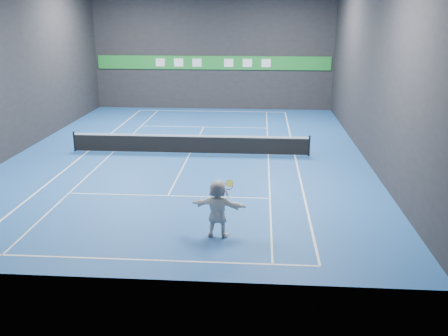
# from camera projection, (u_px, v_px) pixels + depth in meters

# --- Properties ---
(ground) EXTENTS (26.00, 26.00, 0.00)m
(ground) POSITION_uv_depth(u_px,v_px,m) (190.00, 153.00, 26.25)
(ground) COLOR #1C4F9B
(ground) RESTS_ON ground
(wall_back) EXTENTS (18.00, 0.10, 9.00)m
(wall_back) POSITION_uv_depth(u_px,v_px,m) (213.00, 49.00, 37.29)
(wall_back) COLOR black
(wall_back) RESTS_ON ground
(wall_front) EXTENTS (18.00, 0.10, 9.00)m
(wall_front) POSITION_uv_depth(u_px,v_px,m) (115.00, 119.00, 12.53)
(wall_front) COLOR black
(wall_front) RESTS_ON ground
(wall_left) EXTENTS (0.10, 26.00, 9.00)m
(wall_left) POSITION_uv_depth(u_px,v_px,m) (14.00, 65.00, 25.55)
(wall_left) COLOR black
(wall_left) RESTS_ON ground
(wall_right) EXTENTS (0.10, 26.00, 9.00)m
(wall_right) POSITION_uv_depth(u_px,v_px,m) (371.00, 68.00, 24.28)
(wall_right) COLOR black
(wall_right) RESTS_ON ground
(baseline_near) EXTENTS (10.98, 0.08, 0.01)m
(baseline_near) POSITION_uv_depth(u_px,v_px,m) (135.00, 260.00, 14.92)
(baseline_near) COLOR white
(baseline_near) RESTS_ON ground
(baseline_far) EXTENTS (10.98, 0.08, 0.01)m
(baseline_far) POSITION_uv_depth(u_px,v_px,m) (212.00, 111.00, 37.57)
(baseline_far) COLOR white
(baseline_far) RESTS_ON ground
(sideline_doubles_left) EXTENTS (0.08, 23.78, 0.01)m
(sideline_doubles_left) POSITION_uv_depth(u_px,v_px,m) (88.00, 151.00, 26.63)
(sideline_doubles_left) COLOR white
(sideline_doubles_left) RESTS_ON ground
(sideline_doubles_right) EXTENTS (0.08, 23.78, 0.01)m
(sideline_doubles_right) POSITION_uv_depth(u_px,v_px,m) (295.00, 155.00, 25.86)
(sideline_doubles_right) COLOR white
(sideline_doubles_right) RESTS_ON ground
(sideline_singles_left) EXTENTS (0.06, 23.78, 0.01)m
(sideline_singles_left) POSITION_uv_depth(u_px,v_px,m) (113.00, 152.00, 26.54)
(sideline_singles_left) COLOR white
(sideline_singles_left) RESTS_ON ground
(sideline_singles_right) EXTENTS (0.06, 23.78, 0.01)m
(sideline_singles_right) POSITION_uv_depth(u_px,v_px,m) (268.00, 155.00, 25.96)
(sideline_singles_right) COLOR white
(sideline_singles_right) RESTS_ON ground
(service_line_near) EXTENTS (8.23, 0.06, 0.01)m
(service_line_near) POSITION_uv_depth(u_px,v_px,m) (168.00, 196.00, 20.15)
(service_line_near) COLOR white
(service_line_near) RESTS_ON ground
(service_line_far) EXTENTS (8.23, 0.06, 0.01)m
(service_line_far) POSITION_uv_depth(u_px,v_px,m) (204.00, 127.00, 32.34)
(service_line_far) COLOR white
(service_line_far) RESTS_ON ground
(center_service_line) EXTENTS (0.06, 12.80, 0.01)m
(center_service_line) POSITION_uv_depth(u_px,v_px,m) (190.00, 153.00, 26.25)
(center_service_line) COLOR white
(center_service_line) RESTS_ON ground
(player) EXTENTS (1.88, 0.84, 1.96)m
(player) POSITION_uv_depth(u_px,v_px,m) (218.00, 208.00, 16.23)
(player) COLOR silver
(player) RESTS_ON ground
(tennis_ball) EXTENTS (0.06, 0.06, 0.06)m
(tennis_ball) POSITION_uv_depth(u_px,v_px,m) (208.00, 156.00, 15.99)
(tennis_ball) COLOR #E2FC2A
(tennis_ball) RESTS_ON player
(tennis_net) EXTENTS (12.50, 0.10, 1.07)m
(tennis_net) POSITION_uv_depth(u_px,v_px,m) (190.00, 144.00, 26.09)
(tennis_net) COLOR black
(tennis_net) RESTS_ON ground
(sponsor_banner) EXTENTS (17.64, 0.11, 1.00)m
(sponsor_banner) POSITION_uv_depth(u_px,v_px,m) (213.00, 63.00, 37.53)
(sponsor_banner) COLOR #1E8A2F
(sponsor_banner) RESTS_ON wall_back
(tennis_racket) EXTENTS (0.43, 0.34, 0.66)m
(tennis_racket) POSITION_uv_depth(u_px,v_px,m) (228.00, 187.00, 16.04)
(tennis_racket) COLOR red
(tennis_racket) RESTS_ON player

